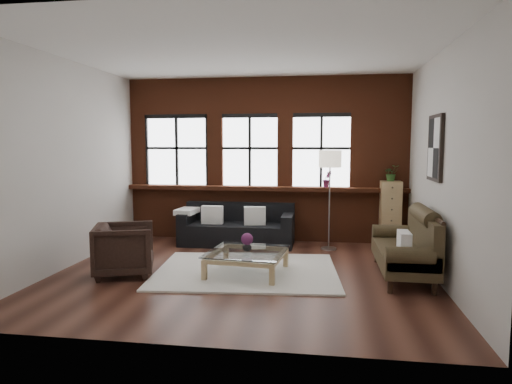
# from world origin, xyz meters

# --- Properties ---
(floor) EXTENTS (5.50, 5.50, 0.00)m
(floor) POSITION_xyz_m (0.00, 0.00, 0.00)
(floor) COLOR #3B1E15
(floor) RESTS_ON ground
(ceiling) EXTENTS (5.50, 5.50, 0.00)m
(ceiling) POSITION_xyz_m (0.00, 0.00, 3.20)
(ceiling) COLOR white
(ceiling) RESTS_ON ground
(wall_back) EXTENTS (5.50, 0.00, 5.50)m
(wall_back) POSITION_xyz_m (0.00, 2.50, 1.60)
(wall_back) COLOR beige
(wall_back) RESTS_ON ground
(wall_front) EXTENTS (5.50, 0.00, 5.50)m
(wall_front) POSITION_xyz_m (0.00, -2.50, 1.60)
(wall_front) COLOR beige
(wall_front) RESTS_ON ground
(wall_left) EXTENTS (0.00, 5.00, 5.00)m
(wall_left) POSITION_xyz_m (-2.75, 0.00, 1.60)
(wall_left) COLOR beige
(wall_left) RESTS_ON ground
(wall_right) EXTENTS (0.00, 5.00, 5.00)m
(wall_right) POSITION_xyz_m (2.75, 0.00, 1.60)
(wall_right) COLOR beige
(wall_right) RESTS_ON ground
(brick_backwall) EXTENTS (5.50, 0.12, 3.20)m
(brick_backwall) POSITION_xyz_m (0.00, 2.44, 1.60)
(brick_backwall) COLOR maroon
(brick_backwall) RESTS_ON floor
(sill_ledge) EXTENTS (5.50, 0.30, 0.08)m
(sill_ledge) POSITION_xyz_m (0.00, 2.35, 1.04)
(sill_ledge) COLOR maroon
(sill_ledge) RESTS_ON brick_backwall
(window_left) EXTENTS (1.38, 0.10, 1.50)m
(window_left) POSITION_xyz_m (-1.80, 2.45, 1.75)
(window_left) COLOR black
(window_left) RESTS_ON brick_backwall
(window_mid) EXTENTS (1.38, 0.10, 1.50)m
(window_mid) POSITION_xyz_m (-0.30, 2.45, 1.75)
(window_mid) COLOR black
(window_mid) RESTS_ON brick_backwall
(window_right) EXTENTS (1.38, 0.10, 1.50)m
(window_right) POSITION_xyz_m (1.10, 2.45, 1.75)
(window_right) COLOR black
(window_right) RESTS_ON brick_backwall
(wall_poster) EXTENTS (0.05, 0.74, 0.94)m
(wall_poster) POSITION_xyz_m (2.72, 0.30, 1.85)
(wall_poster) COLOR black
(wall_poster) RESTS_ON wall_right
(shag_rug) EXTENTS (2.84, 2.32, 0.03)m
(shag_rug) POSITION_xyz_m (0.03, 0.07, 0.01)
(shag_rug) COLOR beige
(shag_rug) RESTS_ON floor
(dark_sofa) EXTENTS (2.13, 0.86, 0.77)m
(dark_sofa) POSITION_xyz_m (-0.46, 1.90, 0.39)
(dark_sofa) COLOR black
(dark_sofa) RESTS_ON floor
(pillow_a) EXTENTS (0.40, 0.14, 0.34)m
(pillow_a) POSITION_xyz_m (-0.92, 1.80, 0.58)
(pillow_a) COLOR white
(pillow_a) RESTS_ON dark_sofa
(pillow_b) EXTENTS (0.42, 0.21, 0.34)m
(pillow_b) POSITION_xyz_m (-0.10, 1.80, 0.58)
(pillow_b) COLOR white
(pillow_b) RESTS_ON dark_sofa
(vintage_settee) EXTENTS (0.81, 1.81, 0.97)m
(vintage_settee) POSITION_xyz_m (2.30, 0.17, 0.48)
(vintage_settee) COLOR #382D1A
(vintage_settee) RESTS_ON floor
(pillow_settee) EXTENTS (0.14, 0.38, 0.34)m
(pillow_settee) POSITION_xyz_m (2.22, -0.39, 0.59)
(pillow_settee) COLOR white
(pillow_settee) RESTS_ON vintage_settee
(armchair) EXTENTS (1.06, 1.04, 0.76)m
(armchair) POSITION_xyz_m (-1.70, -0.34, 0.38)
(armchair) COLOR black
(armchair) RESTS_ON floor
(coffee_table) EXTENTS (1.19, 1.19, 0.37)m
(coffee_table) POSITION_xyz_m (0.07, -0.07, 0.17)
(coffee_table) COLOR tan
(coffee_table) RESTS_ON shag_rug
(vase) EXTENTS (0.14, 0.14, 0.14)m
(vase) POSITION_xyz_m (0.07, -0.07, 0.42)
(vase) COLOR #B2B2B2
(vase) RESTS_ON coffee_table
(flowers) EXTENTS (0.18, 0.18, 0.18)m
(flowers) POSITION_xyz_m (0.07, -0.07, 0.53)
(flowers) COLOR #672354
(flowers) RESTS_ON vase
(drawer_chest) EXTENTS (0.38, 0.38, 1.22)m
(drawer_chest) POSITION_xyz_m (2.40, 2.24, 0.61)
(drawer_chest) COLOR tan
(drawer_chest) RESTS_ON floor
(potted_plant_top) EXTENTS (0.32, 0.29, 0.30)m
(potted_plant_top) POSITION_xyz_m (2.40, 2.24, 1.37)
(potted_plant_top) COLOR #2D5923
(potted_plant_top) RESTS_ON drawer_chest
(floor_lamp) EXTENTS (0.40, 0.40, 1.95)m
(floor_lamp) POSITION_xyz_m (1.26, 1.75, 0.97)
(floor_lamp) COLOR #A5A5A8
(floor_lamp) RESTS_ON floor
(sill_plant) EXTENTS (0.21, 0.19, 0.32)m
(sill_plant) POSITION_xyz_m (1.22, 2.32, 1.24)
(sill_plant) COLOR #672354
(sill_plant) RESTS_ON sill_ledge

